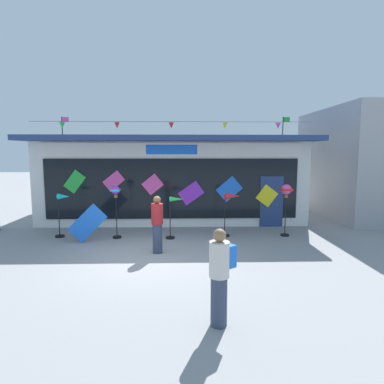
{
  "coord_description": "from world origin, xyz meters",
  "views": [
    {
      "loc": [
        0.96,
        -8.9,
        2.92
      ],
      "look_at": [
        1.32,
        3.37,
        1.42
      ],
      "focal_mm": 30.3,
      "sensor_mm": 36.0,
      "label": 1
    }
  ],
  "objects_px": {
    "wind_spinner_center_left": "(175,210)",
    "display_kite_on_ground": "(88,223)",
    "wind_spinner_far_left": "(62,207)",
    "wind_spinner_center_right": "(230,205)",
    "person_mid_plaza": "(157,224)",
    "person_near_camera": "(220,275)",
    "kite_shop_building": "(174,176)",
    "wind_spinner_left": "(116,198)",
    "wind_spinner_right": "(286,194)"
  },
  "relations": [
    {
      "from": "wind_spinner_center_left",
      "to": "wind_spinner_right",
      "type": "relative_size",
      "value": 0.79
    },
    {
      "from": "wind_spinner_far_left",
      "to": "wind_spinner_right",
      "type": "xyz_separation_m",
      "value": [
        7.73,
        -0.06,
        0.41
      ]
    },
    {
      "from": "wind_spinner_center_left",
      "to": "display_kite_on_ground",
      "type": "relative_size",
      "value": 1.24
    },
    {
      "from": "person_mid_plaza",
      "to": "kite_shop_building",
      "type": "bearing_deg",
      "value": 65.86
    },
    {
      "from": "kite_shop_building",
      "to": "wind_spinner_center_right",
      "type": "relative_size",
      "value": 7.33
    },
    {
      "from": "wind_spinner_right",
      "to": "person_mid_plaza",
      "type": "xyz_separation_m",
      "value": [
        -4.34,
        -1.82,
        -0.63
      ]
    },
    {
      "from": "kite_shop_building",
      "to": "wind_spinner_center_left",
      "type": "xyz_separation_m",
      "value": [
        0.14,
        -4.59,
        -0.79
      ]
    },
    {
      "from": "kite_shop_building",
      "to": "wind_spinner_right",
      "type": "height_order",
      "value": "kite_shop_building"
    },
    {
      "from": "wind_spinner_center_right",
      "to": "wind_spinner_right",
      "type": "distance_m",
      "value": 1.97
    },
    {
      "from": "wind_spinner_center_left",
      "to": "wind_spinner_far_left",
      "type": "bearing_deg",
      "value": 175.67
    },
    {
      "from": "wind_spinner_center_left",
      "to": "wind_spinner_right",
      "type": "distance_m",
      "value": 3.9
    },
    {
      "from": "wind_spinner_center_left",
      "to": "person_near_camera",
      "type": "bearing_deg",
      "value": -81.05
    },
    {
      "from": "wind_spinner_far_left",
      "to": "person_mid_plaza",
      "type": "relative_size",
      "value": 0.91
    },
    {
      "from": "wind_spinner_center_left",
      "to": "person_near_camera",
      "type": "height_order",
      "value": "person_near_camera"
    },
    {
      "from": "kite_shop_building",
      "to": "display_kite_on_ground",
      "type": "height_order",
      "value": "kite_shop_building"
    },
    {
      "from": "wind_spinner_center_right",
      "to": "kite_shop_building",
      "type": "bearing_deg",
      "value": 115.37
    },
    {
      "from": "wind_spinner_center_left",
      "to": "person_near_camera",
      "type": "relative_size",
      "value": 0.86
    },
    {
      "from": "wind_spinner_center_left",
      "to": "wind_spinner_center_right",
      "type": "relative_size",
      "value": 0.94
    },
    {
      "from": "wind_spinner_center_left",
      "to": "display_kite_on_ground",
      "type": "xyz_separation_m",
      "value": [
        -2.83,
        -0.39,
        -0.36
      ]
    },
    {
      "from": "wind_spinner_left",
      "to": "person_mid_plaza",
      "type": "distance_m",
      "value": 2.34
    },
    {
      "from": "person_near_camera",
      "to": "display_kite_on_ground",
      "type": "distance_m",
      "value": 6.42
    },
    {
      "from": "person_mid_plaza",
      "to": "wind_spinner_far_left",
      "type": "bearing_deg",
      "value": 130.02
    },
    {
      "from": "wind_spinner_far_left",
      "to": "wind_spinner_right",
      "type": "distance_m",
      "value": 7.74
    },
    {
      "from": "person_near_camera",
      "to": "wind_spinner_center_right",
      "type": "bearing_deg",
      "value": 133.56
    },
    {
      "from": "wind_spinner_left",
      "to": "wind_spinner_center_right",
      "type": "relative_size",
      "value": 1.17
    },
    {
      "from": "kite_shop_building",
      "to": "wind_spinner_left",
      "type": "height_order",
      "value": "kite_shop_building"
    },
    {
      "from": "person_mid_plaza",
      "to": "wind_spinner_left",
      "type": "bearing_deg",
      "value": 110.79
    },
    {
      "from": "wind_spinner_left",
      "to": "display_kite_on_ground",
      "type": "bearing_deg",
      "value": -148.7
    },
    {
      "from": "wind_spinner_center_left",
      "to": "person_mid_plaza",
      "type": "bearing_deg",
      "value": -106.62
    },
    {
      "from": "wind_spinner_left",
      "to": "wind_spinner_center_left",
      "type": "relative_size",
      "value": 1.25
    },
    {
      "from": "wind_spinner_left",
      "to": "wind_spinner_center_left",
      "type": "distance_m",
      "value": 2.04
    },
    {
      "from": "wind_spinner_right",
      "to": "display_kite_on_ground",
      "type": "bearing_deg",
      "value": -174.65
    },
    {
      "from": "wind_spinner_far_left",
      "to": "wind_spinner_center_left",
      "type": "relative_size",
      "value": 1.06
    },
    {
      "from": "display_kite_on_ground",
      "to": "wind_spinner_left",
      "type": "bearing_deg",
      "value": 31.3
    },
    {
      "from": "wind_spinner_left",
      "to": "display_kite_on_ground",
      "type": "distance_m",
      "value": 1.23
    },
    {
      "from": "person_near_camera",
      "to": "person_mid_plaza",
      "type": "xyz_separation_m",
      "value": [
        -1.36,
        4.04,
        -0.03
      ]
    },
    {
      "from": "wind_spinner_center_right",
      "to": "wind_spinner_right",
      "type": "height_order",
      "value": "wind_spinner_right"
    },
    {
      "from": "wind_spinner_center_left",
      "to": "wind_spinner_right",
      "type": "bearing_deg",
      "value": 3.5
    },
    {
      "from": "wind_spinner_far_left",
      "to": "person_mid_plaza",
      "type": "xyz_separation_m",
      "value": [
        3.4,
        -1.87,
        -0.22
      ]
    },
    {
      "from": "wind_spinner_center_right",
      "to": "person_near_camera",
      "type": "height_order",
      "value": "person_near_camera"
    },
    {
      "from": "kite_shop_building",
      "to": "wind_spinner_center_left",
      "type": "relative_size",
      "value": 7.78
    },
    {
      "from": "wind_spinner_left",
      "to": "person_near_camera",
      "type": "bearing_deg",
      "value": -63.34
    },
    {
      "from": "wind_spinner_far_left",
      "to": "person_near_camera",
      "type": "bearing_deg",
      "value": -51.2
    },
    {
      "from": "person_mid_plaza",
      "to": "person_near_camera",
      "type": "bearing_deg",
      "value": -92.51
    },
    {
      "from": "kite_shop_building",
      "to": "wind_spinner_center_left",
      "type": "height_order",
      "value": "kite_shop_building"
    },
    {
      "from": "wind_spinner_center_right",
      "to": "person_near_camera",
      "type": "bearing_deg",
      "value": -100.09
    },
    {
      "from": "wind_spinner_far_left",
      "to": "display_kite_on_ground",
      "type": "height_order",
      "value": "wind_spinner_far_left"
    },
    {
      "from": "wind_spinner_center_right",
      "to": "person_mid_plaza",
      "type": "height_order",
      "value": "person_mid_plaza"
    },
    {
      "from": "person_near_camera",
      "to": "person_mid_plaza",
      "type": "bearing_deg",
      "value": 162.23
    },
    {
      "from": "wind_spinner_center_right",
      "to": "wind_spinner_right",
      "type": "bearing_deg",
      "value": 0.2
    }
  ]
}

